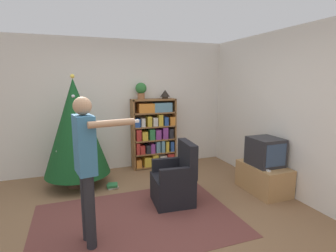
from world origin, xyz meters
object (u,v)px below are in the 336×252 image
(television, at_px, (265,152))
(armchair, at_px, (175,182))
(table_lamp, at_px, (165,94))
(bookshelf, at_px, (154,134))
(christmas_tree, at_px, (76,128))
(standing_person, at_px, (86,160))
(potted_plant, at_px, (141,90))

(television, height_order, armchair, armchair)
(television, height_order, table_lamp, table_lamp)
(armchair, relative_size, table_lamp, 4.60)
(television, xyz_separation_m, armchair, (-1.51, 0.13, -0.35))
(bookshelf, xyz_separation_m, christmas_tree, (-1.52, -0.50, 0.32))
(christmas_tree, relative_size, standing_person, 1.16)
(armchair, bearing_deg, bookshelf, 178.16)
(christmas_tree, bearing_deg, standing_person, -87.57)
(table_lamp, bearing_deg, armchair, -104.76)
(standing_person, bearing_deg, television, 89.95)
(potted_plant, height_order, table_lamp, potted_plant)
(christmas_tree, bearing_deg, armchair, -41.46)
(table_lamp, bearing_deg, bookshelf, -177.71)
(armchair, bearing_deg, potted_plant, -173.22)
(bookshelf, bearing_deg, christmas_tree, -161.84)
(table_lamp, bearing_deg, potted_plant, 180.00)
(bookshelf, relative_size, christmas_tree, 0.75)
(christmas_tree, relative_size, table_lamp, 9.53)
(potted_plant, bearing_deg, television, -49.07)
(armchair, height_order, potted_plant, potted_plant)
(christmas_tree, xyz_separation_m, potted_plant, (1.27, 0.51, 0.60))
(bookshelf, xyz_separation_m, table_lamp, (0.25, 0.01, 0.83))
(bookshelf, distance_m, potted_plant, 0.95)
(television, bearing_deg, armchair, 175.24)
(television, bearing_deg, standing_person, -170.39)
(television, xyz_separation_m, christmas_tree, (-2.84, 1.30, 0.35))
(standing_person, bearing_deg, christmas_tree, 172.77)
(bookshelf, xyz_separation_m, television, (1.32, -1.80, -0.03))
(potted_plant, bearing_deg, bookshelf, -2.29)
(bookshelf, height_order, potted_plant, potted_plant)
(bookshelf, height_order, christmas_tree, christmas_tree)
(armchair, bearing_deg, table_lamp, 169.91)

